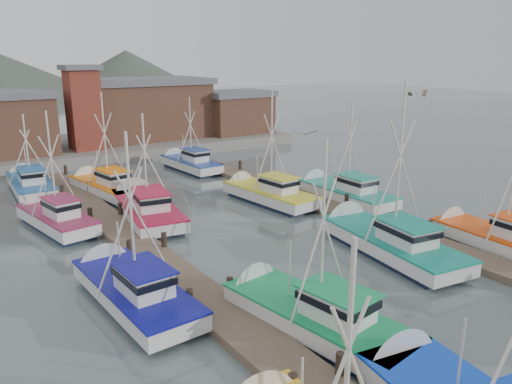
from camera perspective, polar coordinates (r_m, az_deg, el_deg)
ground at (r=27.58m, az=5.58°, el=-7.53°), size 260.00×260.00×0.00m
dock_left at (r=27.34m, az=-11.50°, el=-7.51°), size 2.30×46.00×1.50m
dock_right at (r=34.77m, az=10.19°, el=-2.42°), size 2.30×46.00×1.50m
quay at (r=59.57m, az=-17.91°, el=4.89°), size 44.00×16.00×1.20m
shed_center at (r=60.97m, az=-12.77°, el=9.37°), size 14.84×9.54×6.90m
shed_right at (r=63.36m, az=-2.32°, el=9.17°), size 8.48×6.36×5.20m
lookout_tower at (r=54.56m, az=-19.12°, el=9.15°), size 3.60×3.60×8.50m
boat_4 at (r=20.75m, az=5.79°, el=-13.59°), size 3.94×9.19×8.60m
boat_5 at (r=29.00m, az=14.42°, el=-5.32°), size 4.45×10.27×10.37m
boat_6 at (r=23.28m, az=-14.18°, el=-10.62°), size 3.54×9.01×8.53m
boat_7 at (r=31.41m, az=25.54°, el=-4.79°), size 3.38×8.60×8.30m
boat_8 at (r=34.83m, az=-12.55°, el=-1.72°), size 4.51×10.18×8.03m
boat_9 at (r=37.48m, az=1.06°, el=-0.12°), size 3.63×8.94×9.11m
boat_10 at (r=34.33m, az=-22.11°, el=-2.75°), size 3.65×8.18×8.11m
boat_11 at (r=38.34m, az=9.74°, el=0.01°), size 3.46×9.01×8.38m
boat_12 at (r=41.29m, az=-16.91°, el=0.67°), size 3.95×9.01×8.77m
boat_13 at (r=48.37m, az=-7.76°, el=3.29°), size 3.09×8.37×7.63m
boat_14 at (r=44.16m, az=-24.41°, el=0.87°), size 3.18×8.99×7.08m
gull_near at (r=19.12m, az=17.95°, el=10.58°), size 1.49×0.65×0.24m
gull_far at (r=26.76m, az=5.67°, el=6.64°), size 1.55×0.64×0.24m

